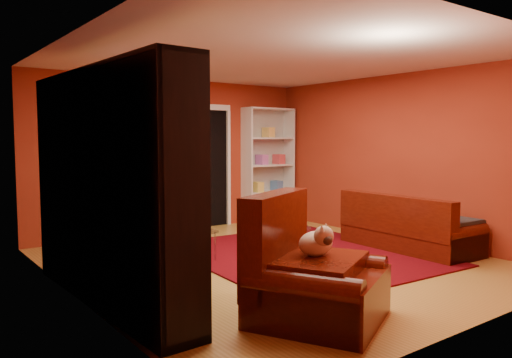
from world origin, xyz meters
TOP-DOWN VIEW (x-y plane):
  - floor at (0.00, 0.00)m, footprint 5.00×5.50m
  - ceiling at (0.00, 0.00)m, footprint 5.00×5.50m
  - wall_back at (0.00, 2.77)m, footprint 5.00×0.05m
  - wall_left at (-2.52, 0.00)m, footprint 0.05×5.50m
  - wall_right at (2.52, 0.00)m, footprint 0.05×5.50m
  - doorway at (0.60, 2.73)m, footprint 1.06×0.60m
  - rug at (0.54, 0.08)m, footprint 3.13×3.59m
  - media_unit at (-2.27, -0.26)m, footprint 0.56×2.95m
  - christmas_tree at (-1.07, 2.15)m, footprint 1.30×1.30m
  - gift_box_teal at (-1.85, 1.79)m, footprint 0.41×0.41m
  - gift_box_red at (-1.34, 2.55)m, footprint 0.27×0.27m
  - white_bookshelf at (1.91, 2.57)m, footprint 1.03×0.38m
  - armchair at (-0.99, -1.85)m, footprint 1.55×1.55m
  - dog at (-0.97, -1.78)m, footprint 0.49×0.45m
  - sofa at (2.02, -0.58)m, footprint 0.93×1.94m
  - coffee_table at (0.24, 0.16)m, footprint 0.83×0.83m
  - acrylic_chair at (-0.78, 0.63)m, footprint 0.42×0.45m

SIDE VIEW (x-z plane):
  - floor at x=0.00m, z-range -0.05..0.00m
  - rug at x=0.54m, z-range 0.00..0.02m
  - gift_box_red at x=-1.34m, z-range 0.00..0.24m
  - gift_box_teal at x=-1.85m, z-range 0.00..0.33m
  - coffee_table at x=0.24m, z-range -0.04..0.45m
  - acrylic_chair at x=-0.78m, z-range 0.00..0.79m
  - sofa at x=2.02m, z-range 0.00..0.82m
  - armchair at x=-0.99m, z-range 0.00..0.90m
  - dog at x=-0.97m, z-range 0.52..0.81m
  - christmas_tree at x=-1.07m, z-range -0.03..1.79m
  - doorway at x=0.60m, z-range -0.03..2.13m
  - white_bookshelf at x=1.91m, z-range -0.03..2.20m
  - media_unit at x=-2.27m, z-range 0.00..2.25m
  - wall_back at x=0.00m, z-range 0.00..2.60m
  - wall_left at x=-2.52m, z-range 0.00..2.60m
  - wall_right at x=2.52m, z-range 0.00..2.60m
  - ceiling at x=0.00m, z-range 2.60..2.65m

